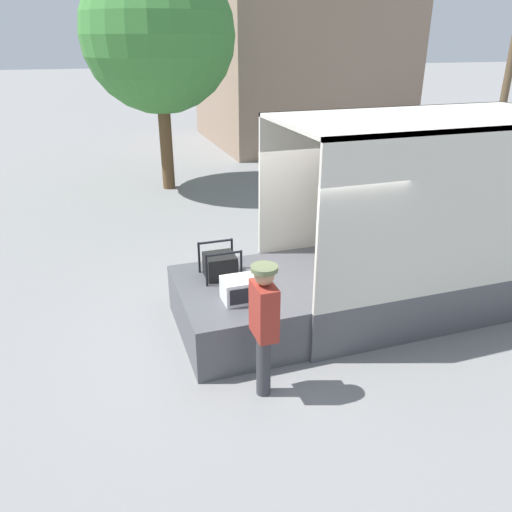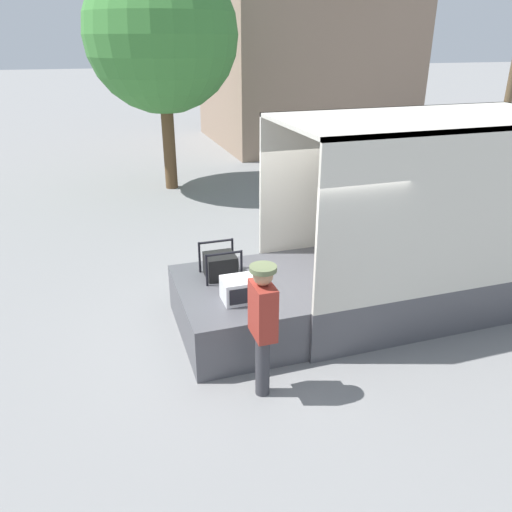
# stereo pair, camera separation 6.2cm
# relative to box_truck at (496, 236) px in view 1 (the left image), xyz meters

# --- Properties ---
(ground_plane) EXTENTS (160.00, 160.00, 0.00)m
(ground_plane) POSITION_rel_box_truck_xyz_m (-3.98, -0.00, -0.99)
(ground_plane) COLOR gray
(box_truck) EXTENTS (6.64, 2.27, 3.10)m
(box_truck) POSITION_rel_box_truck_xyz_m (0.00, 0.00, 0.00)
(box_truck) COLOR white
(box_truck) RESTS_ON ground
(tailgate_deck) EXTENTS (1.59, 2.16, 0.76)m
(tailgate_deck) POSITION_rel_box_truck_xyz_m (-4.77, -0.00, -0.60)
(tailgate_deck) COLOR #4C4C51
(tailgate_deck) RESTS_ON ground
(microwave) EXTENTS (0.52, 0.41, 0.33)m
(microwave) POSITION_rel_box_truck_xyz_m (-4.77, -0.41, -0.06)
(microwave) COLOR white
(microwave) RESTS_ON tailgate_deck
(portable_generator) EXTENTS (0.57, 0.54, 0.50)m
(portable_generator) POSITION_rel_box_truck_xyz_m (-4.83, 0.42, -0.03)
(portable_generator) COLOR black
(portable_generator) RESTS_ON tailgate_deck
(worker_person) EXTENTS (0.32, 0.44, 1.77)m
(worker_person) POSITION_rel_box_truck_xyz_m (-4.82, -1.51, 0.11)
(worker_person) COLOR #38383D
(worker_person) RESTS_ON ground
(house_backdrop) EXTENTS (7.86, 7.41, 9.52)m
(house_backdrop) POSITION_rel_box_truck_xyz_m (2.37, 14.46, 3.87)
(house_backdrop) COLOR gray
(house_backdrop) RESTS_ON ground
(street_tree) EXTENTS (4.15, 4.15, 6.33)m
(street_tree) POSITION_rel_box_truck_xyz_m (-4.35, 8.43, 3.25)
(street_tree) COLOR brown
(street_tree) RESTS_ON ground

